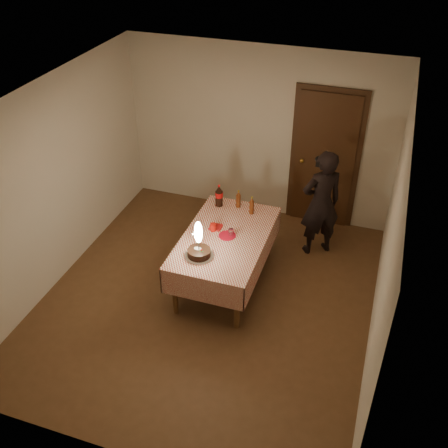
{
  "coord_description": "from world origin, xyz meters",
  "views": [
    {
      "loc": [
        1.77,
        -4.62,
        4.54
      ],
      "look_at": [
        0.1,
        0.34,
        0.95
      ],
      "focal_mm": 42.0,
      "sensor_mm": 36.0,
      "label": 1
    }
  ],
  "objects": [
    {
      "name": "ground",
      "position": [
        0.0,
        0.0,
        0.0
      ],
      "size": [
        4.0,
        4.5,
        0.01
      ],
      "primitive_type": "cube",
      "color": "brown",
      "rests_on": "ground"
    },
    {
      "name": "red_plate",
      "position": [
        0.12,
        0.4,
        0.74
      ],
      "size": [
        0.22,
        0.22,
        0.01
      ],
      "primitive_type": "cylinder",
      "color": "red",
      "rests_on": "dining_table"
    },
    {
      "name": "napkin_stack",
      "position": [
        -0.07,
        0.53,
        0.75
      ],
      "size": [
        0.15,
        0.15,
        0.02
      ],
      "primitive_type": "cube",
      "color": "#AE1313",
      "rests_on": "dining_table"
    },
    {
      "name": "dining_table",
      "position": [
        0.1,
        0.39,
        0.64
      ],
      "size": [
        1.02,
        1.72,
        0.74
      ],
      "color": "brown",
      "rests_on": "ground"
    },
    {
      "name": "amber_bottle_right",
      "position": [
        0.27,
        1.0,
        0.85
      ],
      "size": [
        0.06,
        0.06,
        0.25
      ],
      "color": "#602B10",
      "rests_on": "dining_table"
    },
    {
      "name": "photographer",
      "position": [
        1.11,
        1.46,
        0.78
      ],
      "size": [
        0.68,
        0.63,
        1.56
      ],
      "color": "black",
      "rests_on": "ground"
    },
    {
      "name": "amber_bottle_left",
      "position": [
        0.05,
        1.09,
        0.85
      ],
      "size": [
        0.06,
        0.06,
        0.25
      ],
      "color": "#602B10",
      "rests_on": "dining_table"
    },
    {
      "name": "red_cup",
      "position": [
        -0.08,
        0.46,
        0.79
      ],
      "size": [
        0.08,
        0.08,
        0.1
      ],
      "primitive_type": "cylinder",
      "color": "#AF140C",
      "rests_on": "dining_table"
    },
    {
      "name": "room_shell",
      "position": [
        0.03,
        0.08,
        1.65
      ],
      "size": [
        4.04,
        4.54,
        2.62
      ],
      "color": "beige",
      "rests_on": "ground"
    },
    {
      "name": "cola_bottle",
      "position": [
        -0.2,
        1.04,
        0.89
      ],
      "size": [
        0.1,
        0.1,
        0.32
      ],
      "color": "black",
      "rests_on": "dining_table"
    },
    {
      "name": "clear_cup",
      "position": [
        0.16,
        0.43,
        0.78
      ],
      "size": [
        0.07,
        0.07,
        0.09
      ],
      "primitive_type": "cylinder",
      "color": "white",
      "rests_on": "dining_table"
    },
    {
      "name": "birthday_cake",
      "position": [
        -0.07,
        -0.08,
        0.85
      ],
      "size": [
        0.34,
        0.34,
        0.48
      ],
      "color": "white",
      "rests_on": "dining_table"
    }
  ]
}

